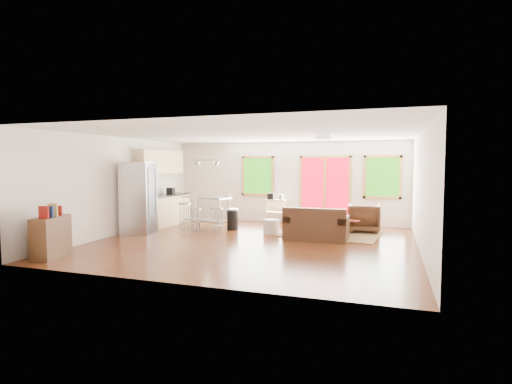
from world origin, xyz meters
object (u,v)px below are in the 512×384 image
(loveseat, at_px, (316,227))
(kitchen_cart, at_px, (275,203))
(island, at_px, (206,207))
(coffee_table, at_px, (335,220))
(rug, at_px, (331,234))
(armchair, at_px, (364,216))
(ottoman, at_px, (311,224))
(refrigerator, at_px, (139,198))

(loveseat, relative_size, kitchen_cart, 1.61)
(island, height_order, kitchen_cart, kitchen_cart)
(loveseat, relative_size, coffee_table, 1.47)
(rug, height_order, loveseat, loveseat)
(kitchen_cart, bearing_deg, coffee_table, -28.66)
(rug, height_order, coffee_table, coffee_table)
(armchair, bearing_deg, coffee_table, 22.20)
(loveseat, height_order, island, island)
(rug, relative_size, loveseat, 1.61)
(island, bearing_deg, ottoman, 13.14)
(coffee_table, height_order, island, island)
(island, bearing_deg, kitchen_cart, 44.33)
(rug, distance_m, refrigerator, 5.27)
(island, bearing_deg, refrigerator, -134.48)
(armchair, height_order, island, island)
(ottoman, height_order, refrigerator, refrigerator)
(refrigerator, distance_m, island, 1.94)
(ottoman, relative_size, refrigerator, 0.29)
(armchair, xyz_separation_m, kitchen_cart, (-2.77, 0.76, 0.22))
(coffee_table, height_order, ottoman, coffee_table)
(coffee_table, bearing_deg, kitchen_cart, 151.34)
(island, bearing_deg, armchair, 10.81)
(ottoman, distance_m, refrigerator, 4.85)
(coffee_table, bearing_deg, rug, -102.77)
(loveseat, height_order, armchair, armchair)
(refrigerator, relative_size, island, 1.22)
(island, bearing_deg, rug, 2.74)
(rug, bearing_deg, armchair, 39.60)
(loveseat, distance_m, coffee_table, 1.25)
(loveseat, distance_m, refrigerator, 4.78)
(armchair, distance_m, ottoman, 1.47)
(rug, xyz_separation_m, kitchen_cart, (-1.96, 1.43, 0.65))
(refrigerator, bearing_deg, armchair, 11.13)
(armchair, relative_size, refrigerator, 0.45)
(coffee_table, height_order, armchair, armchair)
(loveseat, bearing_deg, coffee_table, 74.68)
(loveseat, height_order, kitchen_cart, kitchen_cart)
(loveseat, distance_m, ottoman, 1.46)
(coffee_table, height_order, kitchen_cart, kitchen_cart)
(loveseat, bearing_deg, island, 167.65)
(kitchen_cart, bearing_deg, armchair, -15.34)
(loveseat, xyz_separation_m, refrigerator, (-4.70, -0.65, 0.64))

